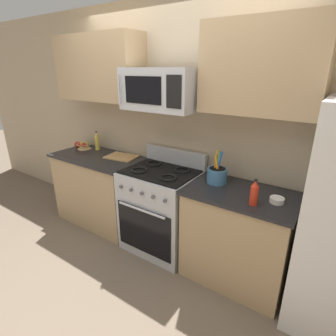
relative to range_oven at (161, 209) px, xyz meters
The scene contains 15 objects.
ground_plane 0.79m from the range_oven, 90.00° to the right, with size 16.00×16.00×0.00m, color #6B5B4C.
wall_back 0.91m from the range_oven, 90.00° to the left, with size 8.00×0.10×2.60m, color tan.
counter_left 0.97m from the range_oven, behind, with size 1.16×0.61×0.91m.
range_oven is the anchor object (origin of this frame).
counter_right 0.87m from the range_oven, ahead, with size 0.96×0.61×0.91m.
microwave 1.27m from the range_oven, 90.05° to the left, with size 0.74×0.44×0.39m.
upper_cabinets_left 1.76m from the range_oven, behind, with size 1.15×0.34×0.71m.
upper_cabinets_right 1.70m from the range_oven, 10.07° to the left, with size 0.95×0.34×0.71m.
utensil_crock 0.79m from the range_oven, ahead, with size 0.19×0.19×0.31m.
fruit_basket 1.44m from the range_oven, behind, with size 0.19×0.19×0.10m.
apple_loose 1.55m from the range_oven, behind, with size 0.08×0.08×0.08m, color red.
cutting_board 0.82m from the range_oven, 169.28° to the left, with size 0.36×0.27×0.02m, color tan.
bottle_oil 1.31m from the range_oven, behind, with size 0.06×0.06×0.25m.
bottle_hot_sauce 1.16m from the range_oven, ahead, with size 0.06×0.06×0.22m.
prep_bowl 1.25m from the range_oven, ahead, with size 0.12×0.12×0.04m.
Camera 1 is at (1.52, -1.47, 1.92)m, focal length 28.55 mm.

